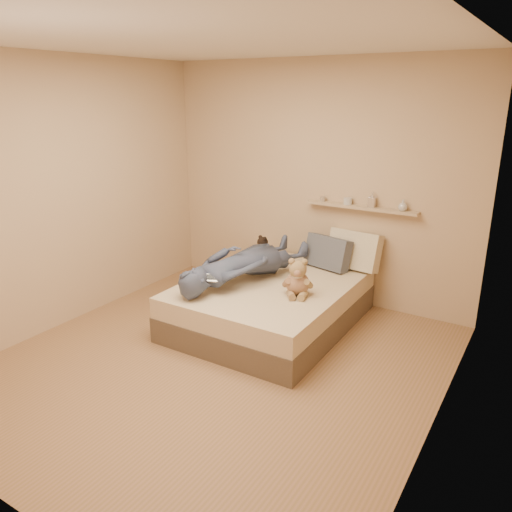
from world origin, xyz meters
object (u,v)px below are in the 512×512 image
Objects in this scene: pillow_grey at (328,253)px; wall_shelf at (360,207)px; game_console at (212,278)px; pillow_cream at (354,250)px; teddy_bear at (298,280)px; bed at (271,303)px; dark_plush at (263,250)px; person at (243,263)px.

pillow_grey is 0.58m from wall_shelf.
wall_shelf is at bearing 60.17° from game_console.
game_console is at bearing -115.36° from pillow_grey.
pillow_cream is at bearing 29.99° from pillow_grey.
wall_shelf is (0.17, 1.08, 0.50)m from teddy_bear.
wall_shelf is at bearing 58.82° from bed.
wall_shelf is (0.01, 0.08, 0.45)m from pillow_cream.
teddy_bear is 1.08m from dark_plush.
teddy_bear is 1.01m from pillow_cream.
bed is 6.76× the size of dark_plush.
dark_plush is 0.23× the size of wall_shelf.
pillow_cream is 1.10× the size of pillow_grey.
pillow_grey is at bearing 95.42° from teddy_bear.
dark_plush is 1.16m from wall_shelf.
teddy_bear is at bearing -41.92° from dark_plush.
teddy_bear is 0.65m from person.
pillow_cream is (0.54, 0.83, 0.43)m from bed.
dark_plush is (-0.42, 0.55, 0.35)m from bed.
dark_plush is 1.01m from pillow_cream.
person reaches higher than teddy_bear.
pillow_cream is at bearing 15.93° from dark_plush.
teddy_bear is at bearing 30.93° from game_console.
teddy_bear is 0.30× the size of wall_shelf.
bed is 0.78m from dark_plush.
pillow_grey is at bearing -138.91° from wall_shelf.
bed is at bearing -113.42° from pillow_grey.
dark_plush is at bearing -159.99° from wall_shelf.
game_console is 0.37× the size of pillow_cream.
pillow_grey is (-0.08, 0.86, 0.02)m from teddy_bear.
person is at bearing -125.34° from pillow_grey.
person is at bearing -128.80° from wall_shelf.
dark_plush is (-0.80, 0.72, -0.03)m from teddy_bear.
teddy_bear is at bearing -99.21° from pillow_cream.
bed is 1.23× the size of person.
person reaches higher than pillow_grey.
bed is 9.32× the size of game_console.
game_console is at bearing -149.07° from teddy_bear.
pillow_grey is (0.60, 1.26, 0.00)m from game_console.
dark_plush is at bearing -63.09° from person.
pillow_grey is 0.32× the size of person.
game_console is 1.40m from pillow_grey.
teddy_bear is at bearing -23.62° from bed.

